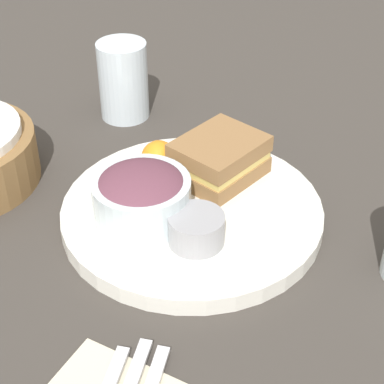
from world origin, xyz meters
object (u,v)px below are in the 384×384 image
at_px(sandwich, 218,158).
at_px(salad_bowl, 142,194).
at_px(dressing_cup, 196,229).
at_px(plate, 192,213).
at_px(drink_glass, 123,80).

distance_m(sandwich, salad_bowl, 0.12).
bearing_deg(sandwich, salad_bowl, 161.26).
distance_m(sandwich, dressing_cup, 0.13).
distance_m(plate, dressing_cup, 0.07).
relative_size(plate, dressing_cup, 4.98).
bearing_deg(drink_glass, plate, -129.85).
xyz_separation_m(plate, salad_bowl, (-0.04, 0.04, 0.04)).
height_order(sandwich, salad_bowl, salad_bowl).
bearing_deg(dressing_cup, sandwich, 16.28).
bearing_deg(drink_glass, salad_bowl, -142.36).
xyz_separation_m(salad_bowl, dressing_cup, (-0.01, -0.07, -0.01)).
bearing_deg(plate, salad_bowl, 137.28).
xyz_separation_m(plate, drink_glass, (0.17, 0.21, 0.05)).
xyz_separation_m(sandwich, dressing_cup, (-0.12, -0.04, -0.01)).
relative_size(sandwich, dressing_cup, 1.95).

